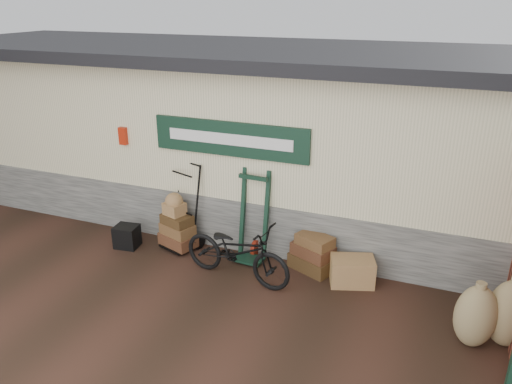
% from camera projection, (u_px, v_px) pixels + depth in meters
% --- Properties ---
extents(ground, '(80.00, 80.00, 0.00)m').
position_uv_depth(ground, '(224.00, 281.00, 7.55)').
color(ground, black).
rests_on(ground, ground).
extents(station_building, '(14.40, 4.10, 3.20)m').
position_uv_depth(station_building, '(284.00, 134.00, 9.33)').
color(station_building, '#4C4C47').
rests_on(station_building, ground).
extents(porter_trolley, '(0.89, 0.77, 1.49)m').
position_uv_depth(porter_trolley, '(184.00, 205.00, 8.38)').
color(porter_trolley, black).
rests_on(porter_trolley, ground).
extents(green_barrow, '(0.57, 0.49, 1.50)m').
position_uv_depth(green_barrow, '(253.00, 216.00, 7.96)').
color(green_barrow, black).
rests_on(green_barrow, ground).
extents(suitcase_stack, '(0.80, 0.67, 0.61)m').
position_uv_depth(suitcase_stack, '(313.00, 252.00, 7.78)').
color(suitcase_stack, '#3E2813').
rests_on(suitcase_stack, ground).
extents(wicker_hamper, '(0.73, 0.59, 0.42)m').
position_uv_depth(wicker_hamper, '(352.00, 271.00, 7.43)').
color(wicker_hamper, brown).
rests_on(wicker_hamper, ground).
extents(black_trunk, '(0.42, 0.38, 0.39)m').
position_uv_depth(black_trunk, '(127.00, 236.00, 8.54)').
color(black_trunk, black).
rests_on(black_trunk, ground).
extents(bicycle, '(0.88, 1.87, 1.05)m').
position_uv_depth(bicycle, '(237.00, 248.00, 7.44)').
color(bicycle, black).
rests_on(bicycle, ground).
extents(burlap_sack_left, '(0.67, 0.61, 0.90)m').
position_uv_depth(burlap_sack_left, '(510.00, 314.00, 6.03)').
color(burlap_sack_left, olive).
rests_on(burlap_sack_left, ground).
extents(burlap_sack_right, '(0.65, 0.60, 0.83)m').
position_uv_depth(burlap_sack_right, '(476.00, 316.00, 6.04)').
color(burlap_sack_right, olive).
rests_on(burlap_sack_right, ground).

